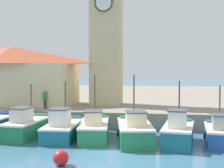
{
  "coord_description": "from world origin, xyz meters",
  "views": [
    {
      "loc": [
        3.01,
        -16.84,
        4.74
      ],
      "look_at": [
        -1.11,
        8.94,
        3.5
      ],
      "focal_mm": 50.0,
      "sensor_mm": 36.0,
      "label": 1
    }
  ],
  "objects_px": {
    "dock_worker_near_tower": "(45,99)",
    "fishing_boat_right_outer": "(220,134)",
    "fishing_boat_mid_left": "(63,128)",
    "fishing_boat_center": "(94,128)",
    "clock_tower": "(106,26)",
    "warehouse_left": "(11,75)",
    "fishing_boat_right_inner": "(178,132)",
    "fishing_boat_mid_right": "(135,131)",
    "fishing_boat_left_inner": "(27,126)",
    "mooring_buoy": "(61,158)"
  },
  "relations": [
    {
      "from": "dock_worker_near_tower",
      "to": "fishing_boat_right_outer",
      "type": "bearing_deg",
      "value": -21.05
    },
    {
      "from": "dock_worker_near_tower",
      "to": "fishing_boat_mid_left",
      "type": "bearing_deg",
      "value": -57.41
    },
    {
      "from": "fishing_boat_center",
      "to": "clock_tower",
      "type": "height_order",
      "value": "clock_tower"
    },
    {
      "from": "fishing_boat_center",
      "to": "warehouse_left",
      "type": "bearing_deg",
      "value": 141.96
    },
    {
      "from": "fishing_boat_right_inner",
      "to": "warehouse_left",
      "type": "xyz_separation_m",
      "value": [
        -15.48,
        8.53,
        3.41
      ]
    },
    {
      "from": "fishing_boat_mid_right",
      "to": "clock_tower",
      "type": "height_order",
      "value": "clock_tower"
    },
    {
      "from": "fishing_boat_mid_right",
      "to": "fishing_boat_left_inner",
      "type": "bearing_deg",
      "value": 176.85
    },
    {
      "from": "fishing_boat_left_inner",
      "to": "fishing_boat_right_outer",
      "type": "xyz_separation_m",
      "value": [
        12.89,
        -0.1,
        -0.06
      ]
    },
    {
      "from": "fishing_boat_left_inner",
      "to": "dock_worker_near_tower",
      "type": "distance_m",
      "value": 5.36
    },
    {
      "from": "fishing_boat_right_outer",
      "to": "dock_worker_near_tower",
      "type": "height_order",
      "value": "fishing_boat_right_outer"
    },
    {
      "from": "fishing_boat_mid_left",
      "to": "fishing_boat_right_inner",
      "type": "xyz_separation_m",
      "value": [
        7.69,
        -0.62,
        0.07
      ]
    },
    {
      "from": "fishing_boat_center",
      "to": "fishing_boat_mid_right",
      "type": "height_order",
      "value": "fishing_boat_center"
    },
    {
      "from": "warehouse_left",
      "to": "mooring_buoy",
      "type": "height_order",
      "value": "warehouse_left"
    },
    {
      "from": "fishing_boat_center",
      "to": "fishing_boat_left_inner",
      "type": "bearing_deg",
      "value": -178.08
    },
    {
      "from": "fishing_boat_left_inner",
      "to": "fishing_boat_right_inner",
      "type": "height_order",
      "value": "fishing_boat_right_inner"
    },
    {
      "from": "fishing_boat_center",
      "to": "warehouse_left",
      "type": "distance_m",
      "value": 13.09
    },
    {
      "from": "fishing_boat_mid_left",
      "to": "fishing_boat_mid_right",
      "type": "xyz_separation_m",
      "value": [
        4.95,
        -0.44,
        0.05
      ]
    },
    {
      "from": "dock_worker_near_tower",
      "to": "mooring_buoy",
      "type": "bearing_deg",
      "value": -65.24
    },
    {
      "from": "fishing_boat_mid_right",
      "to": "warehouse_left",
      "type": "height_order",
      "value": "warehouse_left"
    },
    {
      "from": "clock_tower",
      "to": "warehouse_left",
      "type": "xyz_separation_m",
      "value": [
        -9.2,
        -1.12,
        -4.67
      ]
    },
    {
      "from": "fishing_boat_mid_left",
      "to": "fishing_boat_center",
      "type": "bearing_deg",
      "value": 3.53
    },
    {
      "from": "fishing_boat_mid_right",
      "to": "dock_worker_near_tower",
      "type": "distance_m",
      "value": 10.0
    },
    {
      "from": "fishing_boat_mid_right",
      "to": "warehouse_left",
      "type": "distance_m",
      "value": 15.61
    },
    {
      "from": "fishing_boat_right_inner",
      "to": "dock_worker_near_tower",
      "type": "height_order",
      "value": "fishing_boat_right_inner"
    },
    {
      "from": "fishing_boat_right_inner",
      "to": "mooring_buoy",
      "type": "distance_m",
      "value": 7.89
    },
    {
      "from": "fishing_boat_mid_right",
      "to": "clock_tower",
      "type": "xyz_separation_m",
      "value": [
        -3.53,
        9.47,
        8.1
      ]
    },
    {
      "from": "fishing_boat_mid_left",
      "to": "dock_worker_near_tower",
      "type": "relative_size",
      "value": 3.2
    },
    {
      "from": "fishing_boat_center",
      "to": "dock_worker_near_tower",
      "type": "relative_size",
      "value": 3.2
    },
    {
      "from": "warehouse_left",
      "to": "mooring_buoy",
      "type": "bearing_deg",
      "value": -55.15
    },
    {
      "from": "fishing_boat_right_outer",
      "to": "dock_worker_near_tower",
      "type": "xyz_separation_m",
      "value": [
        -13.56,
        5.22,
        1.5
      ]
    },
    {
      "from": "fishing_boat_mid_right",
      "to": "clock_tower",
      "type": "bearing_deg",
      "value": 110.43
    },
    {
      "from": "fishing_boat_center",
      "to": "fishing_boat_right_inner",
      "type": "relative_size",
      "value": 1.14
    },
    {
      "from": "fishing_boat_mid_left",
      "to": "dock_worker_near_tower",
      "type": "xyz_separation_m",
      "value": [
        -3.26,
        5.1,
        1.48
      ]
    },
    {
      "from": "fishing_boat_right_inner",
      "to": "warehouse_left",
      "type": "distance_m",
      "value": 18.0
    },
    {
      "from": "fishing_boat_center",
      "to": "fishing_boat_right_inner",
      "type": "bearing_deg",
      "value": -7.73
    },
    {
      "from": "fishing_boat_mid_right",
      "to": "clock_tower",
      "type": "relative_size",
      "value": 0.33
    },
    {
      "from": "fishing_boat_mid_left",
      "to": "fishing_boat_right_outer",
      "type": "height_order",
      "value": "fishing_boat_mid_left"
    },
    {
      "from": "fishing_boat_right_outer",
      "to": "warehouse_left",
      "type": "xyz_separation_m",
      "value": [
        -18.08,
        8.03,
        3.5
      ]
    },
    {
      "from": "fishing_boat_right_inner",
      "to": "clock_tower",
      "type": "xyz_separation_m",
      "value": [
        -6.28,
        9.65,
        8.08
      ]
    },
    {
      "from": "fishing_boat_left_inner",
      "to": "clock_tower",
      "type": "bearing_deg",
      "value": 66.14
    },
    {
      "from": "fishing_boat_left_inner",
      "to": "dock_worker_near_tower",
      "type": "xyz_separation_m",
      "value": [
        -0.67,
        5.12,
        1.43
      ]
    },
    {
      "from": "clock_tower",
      "to": "fishing_boat_center",
      "type": "bearing_deg",
      "value": -85.25
    },
    {
      "from": "fishing_boat_left_inner",
      "to": "warehouse_left",
      "type": "xyz_separation_m",
      "value": [
        -5.2,
        7.94,
        3.43
      ]
    },
    {
      "from": "fishing_boat_right_inner",
      "to": "mooring_buoy",
      "type": "xyz_separation_m",
      "value": [
        -5.91,
        -5.21,
        -0.4
      ]
    },
    {
      "from": "fishing_boat_right_inner",
      "to": "dock_worker_near_tower",
      "type": "relative_size",
      "value": 2.81
    },
    {
      "from": "fishing_boat_left_inner",
      "to": "fishing_boat_mid_left",
      "type": "height_order",
      "value": "fishing_boat_mid_left"
    },
    {
      "from": "fishing_boat_center",
      "to": "clock_tower",
      "type": "xyz_separation_m",
      "value": [
        -0.74,
        8.9,
        8.14
      ]
    },
    {
      "from": "fishing_boat_center",
      "to": "fishing_boat_right_outer",
      "type": "bearing_deg",
      "value": -1.79
    },
    {
      "from": "fishing_boat_right_inner",
      "to": "fishing_boat_right_outer",
      "type": "relative_size",
      "value": 1.08
    },
    {
      "from": "clock_tower",
      "to": "dock_worker_near_tower",
      "type": "xyz_separation_m",
      "value": [
        -4.68,
        -3.94,
        -6.67
      ]
    }
  ]
}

